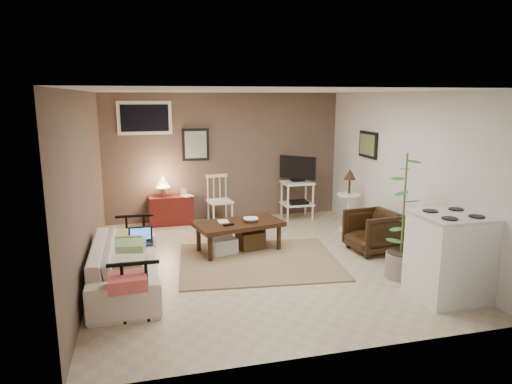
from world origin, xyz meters
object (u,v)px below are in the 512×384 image
object	(u,v)px
coffee_table	(238,234)
armchair	(373,229)
red_console	(170,207)
side_table	(349,193)
stove	(449,256)
sofa	(125,257)
spindle_chair	(220,201)
tv_stand	(297,186)
potted_plant	(404,212)

from	to	relation	value
coffee_table	armchair	xyz separation A→B (m)	(1.98, -0.50, 0.07)
red_console	side_table	size ratio (longest dim) A/B	0.84
side_table	stove	size ratio (longest dim) A/B	1.08
sofa	armchair	size ratio (longest dim) A/B	2.88
spindle_chair	side_table	size ratio (longest dim) A/B	0.82
tv_stand	stove	xyz separation A→B (m)	(0.53, -3.79, -0.14)
side_table	stove	world-z (taller)	side_table
coffee_table	spindle_chair	bearing A→B (deg)	90.24
spindle_chair	tv_stand	distance (m)	1.53
spindle_chair	armchair	world-z (taller)	spindle_chair
side_table	stove	bearing A→B (deg)	-91.46
armchair	stove	distance (m)	1.70
sofa	tv_stand	world-z (taller)	tv_stand
coffee_table	side_table	xyz separation A→B (m)	(2.11, 0.61, 0.41)
red_console	armchair	world-z (taller)	red_console
spindle_chair	potted_plant	xyz separation A→B (m)	(1.84, -3.14, 0.46)
coffee_table	potted_plant	xyz separation A→B (m)	(1.83, -1.53, 0.61)
potted_plant	tv_stand	bearing A→B (deg)	95.90
red_console	stove	xyz separation A→B (m)	(2.94, -3.99, 0.19)
side_table	potted_plant	size ratio (longest dim) A/B	0.66
coffee_table	side_table	bearing A→B (deg)	16.23
tv_stand	armchair	xyz separation A→B (m)	(0.47, -2.10, -0.30)
red_console	tv_stand	bearing A→B (deg)	-4.71
sofa	stove	size ratio (longest dim) A/B	1.95
armchair	potted_plant	world-z (taller)	potted_plant
coffee_table	armchair	size ratio (longest dim) A/B	2.02
red_console	potted_plant	distance (m)	4.34
coffee_table	side_table	world-z (taller)	side_table
coffee_table	spindle_chair	xyz separation A→B (m)	(-0.01, 1.61, 0.15)
tv_stand	stove	world-z (taller)	tv_stand
potted_plant	stove	world-z (taller)	potted_plant
sofa	tv_stand	xyz separation A→B (m)	(3.14, 2.56, 0.25)
potted_plant	red_console	bearing A→B (deg)	129.35
tv_stand	potted_plant	bearing A→B (deg)	-84.10
spindle_chair	sofa	bearing A→B (deg)	-122.19
sofa	red_console	size ratio (longest dim) A/B	2.17
red_console	spindle_chair	bearing A→B (deg)	-11.82
spindle_chair	armchair	xyz separation A→B (m)	(1.99, -2.11, -0.08)
tv_stand	side_table	size ratio (longest dim) A/B	1.11
spindle_chair	red_console	bearing A→B (deg)	168.18
sofa	armchair	distance (m)	3.64
armchair	stove	size ratio (longest dim) A/B	0.68
coffee_table	tv_stand	world-z (taller)	tv_stand
coffee_table	spindle_chair	distance (m)	1.62
spindle_chair	side_table	bearing A→B (deg)	-25.20
armchair	red_console	bearing A→B (deg)	-134.77
potted_plant	spindle_chair	bearing A→B (deg)	120.35
stove	side_table	bearing A→B (deg)	88.54
tv_stand	side_table	xyz separation A→B (m)	(0.60, -0.99, 0.04)
tv_stand	side_table	bearing A→B (deg)	-58.48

